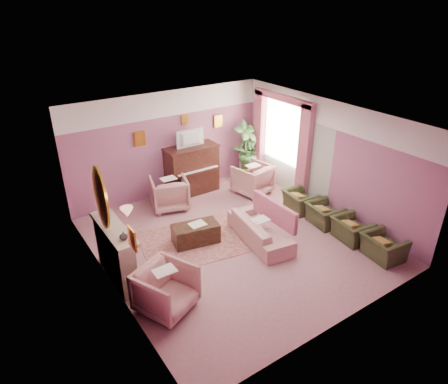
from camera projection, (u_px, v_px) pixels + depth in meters
floor at (233, 241)px, 8.92m from camera, size 5.50×6.00×0.01m
ceiling at (235, 119)px, 7.67m from camera, size 5.50×6.00×0.01m
wall_back at (168, 144)px, 10.52m from camera, size 5.50×0.02×2.80m
wall_front at (348, 256)px, 6.07m from camera, size 5.50×0.02×2.80m
wall_left at (105, 223)px, 6.92m from camera, size 0.02×6.00×2.80m
wall_right at (327, 158)px, 9.67m from camera, size 0.02×6.00×2.80m
picture_rail_band at (166, 104)px, 10.03m from camera, size 5.50×0.01×0.65m
stripe_panel at (289, 154)px, 10.77m from camera, size 0.01×3.00×2.15m
fireplace_surround at (116, 255)px, 7.53m from camera, size 0.30×1.40×1.10m
fireplace_inset at (122, 260)px, 7.64m from camera, size 0.18×0.72×0.68m
fire_ember at (125, 267)px, 7.75m from camera, size 0.06×0.54×0.10m
mantel_shelf at (113, 229)px, 7.29m from camera, size 0.40×1.55×0.07m
hearth at (129, 274)px, 7.87m from camera, size 0.55×1.50×0.02m
mirror_frame at (101, 198)px, 6.91m from camera, size 0.04×0.72×1.20m
mirror_glass at (102, 197)px, 6.93m from camera, size 0.01×0.60×1.06m
sconce_shade at (127, 212)px, 6.09m from camera, size 0.20×0.20×0.16m
piano at (192, 170)px, 10.87m from camera, size 1.40×0.60×1.30m
piano_keyshelf at (198, 172)px, 10.58m from camera, size 1.30×0.12×0.06m
piano_keys at (198, 171)px, 10.56m from camera, size 1.20×0.08×0.02m
piano_top at (191, 147)px, 10.57m from camera, size 1.45×0.65×0.04m
television at (192, 137)px, 10.40m from camera, size 0.80×0.12×0.48m
print_back_left at (140, 139)px, 9.94m from camera, size 0.30×0.03×0.38m
print_back_right at (218, 121)px, 11.09m from camera, size 0.26×0.03×0.34m
print_back_mid at (185, 120)px, 10.47m from camera, size 0.22×0.03×0.26m
print_left_wall at (132, 239)px, 5.91m from camera, size 0.03×0.28×0.36m
window_blind at (283, 130)px, 10.66m from camera, size 0.03×1.40×1.80m
curtain_left at (304, 155)px, 10.12m from camera, size 0.16×0.34×2.60m
curtain_right at (259, 135)px, 11.48m from camera, size 0.16×0.34×2.60m
pelmet at (283, 98)px, 10.23m from camera, size 0.16×2.20×0.16m
mantel_plant at (103, 208)px, 7.62m from camera, size 0.16×0.16×0.28m
mantel_vase at (124, 236)px, 6.87m from camera, size 0.16×0.16×0.16m
area_rug at (198, 240)px, 8.96m from camera, size 2.77×2.21×0.01m
coffee_table at (196, 234)px, 8.79m from camera, size 1.08×0.69×0.45m
table_paper at (197, 224)px, 8.71m from camera, size 0.35×0.28×0.01m
sofa at (260, 226)px, 8.81m from camera, size 0.62×1.86×0.75m
sofa_throw at (274, 212)px, 8.91m from camera, size 0.09×1.41×0.52m
floral_armchair_left at (169, 191)px, 10.14m from camera, size 0.88×0.88×0.92m
floral_armchair_right at (253, 178)px, 10.89m from camera, size 0.88×0.88×0.92m
floral_armchair_front at (166, 287)px, 6.83m from camera, size 0.88×0.88×0.92m
olive_chair_a at (384, 244)px, 8.23m from camera, size 0.56×0.80×0.69m
olive_chair_b at (352, 226)px, 8.84m from camera, size 0.56×0.80×0.69m
olive_chair_c at (324, 211)px, 9.45m from camera, size 0.56×0.80×0.69m
olive_chair_d at (300, 198)px, 10.05m from camera, size 0.56×0.80×0.69m
side_table at (248, 166)px, 11.92m from camera, size 0.52×0.52×0.70m
side_plant_big at (248, 149)px, 11.68m from camera, size 0.30×0.30×0.34m
side_plant_small at (254, 151)px, 11.68m from camera, size 0.16×0.16×0.28m
palm_pot at (245, 173)px, 11.86m from camera, size 0.34×0.34×0.34m
palm_plant at (246, 145)px, 11.46m from camera, size 0.76×0.76×1.44m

